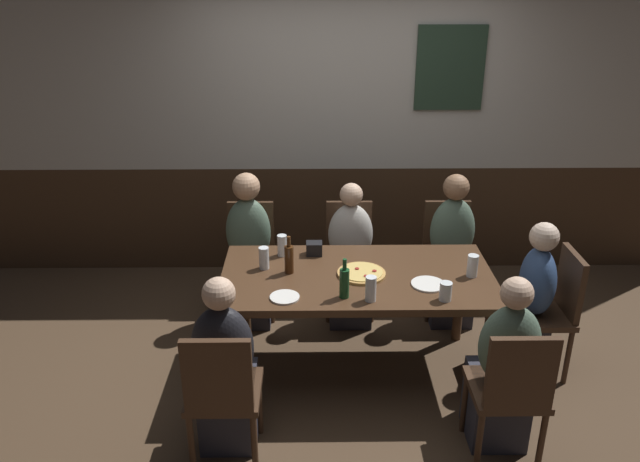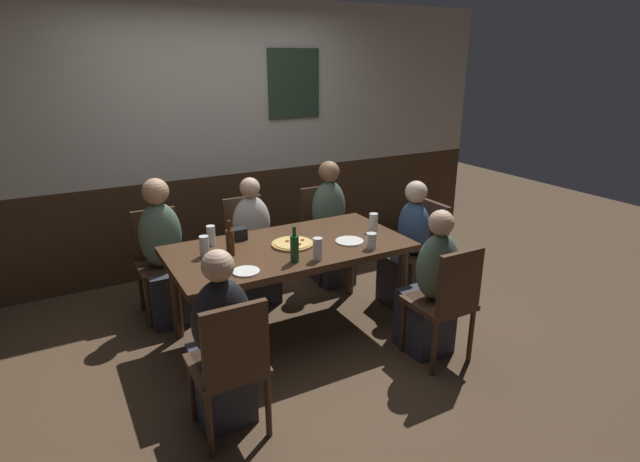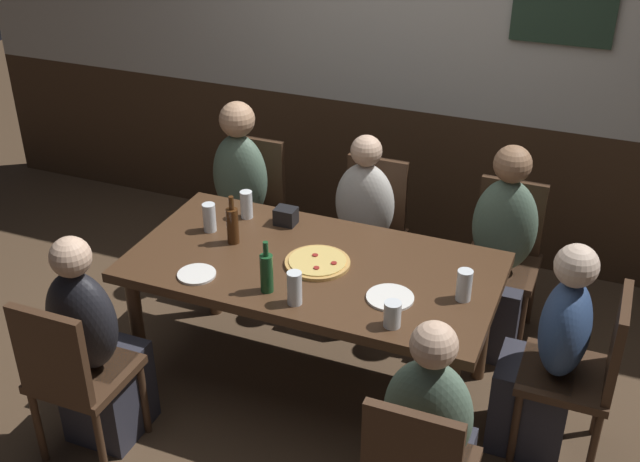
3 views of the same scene
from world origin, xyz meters
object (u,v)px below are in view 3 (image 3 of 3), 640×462
Objects in this scene: pizza at (318,262)px; highball_clear at (295,289)px; chair_head_east at (586,368)px; dining_table at (313,277)px; person_left_near at (96,357)px; pint_glass_amber at (464,286)px; chair_left_near at (72,372)px; beer_bottle_brown at (233,225)px; person_right_near at (427,451)px; chair_mid_far at (370,225)px; chair_right_far at (504,251)px; pint_glass_pale at (392,316)px; chair_left_far at (251,202)px; plate_white_small at (197,274)px; person_head_east at (546,366)px; plate_white_large at (390,298)px; person_right_far at (498,266)px; person_mid_far at (361,244)px; condiment_caddy at (286,216)px; beer_bottle_green at (267,272)px; pint_glass_stout at (247,206)px; beer_glass_tall at (210,219)px; person_left_far at (238,213)px.

highball_clear reaches higher than pizza.
dining_table is at bearing 180.00° from chair_head_east.
person_left_near is 1.69m from pint_glass_amber.
beer_bottle_brown is at bearing 69.64° from chair_left_near.
person_right_near is 1.07m from pizza.
chair_right_far is (0.78, 0.00, 0.00)m from chair_mid_far.
person_right_near is at bearing -53.27° from pint_glass_pale.
highball_clear is (-1.24, -0.34, 0.32)m from chair_head_east.
chair_left_far is 2.22m from person_right_near.
person_left_near is 1.11m from pizza.
person_left_near is 7.03× the size of highball_clear.
chair_head_east reaches higher than plate_white_small.
plate_white_small is at bearing -169.10° from person_head_east.
person_head_east reaches higher than plate_white_large.
chair_mid_far is at bearing 168.27° from person_right_far.
chair_mid_far is at bearing 90.00° from person_mid_far.
person_right_near is 7.48× the size of pint_glass_amber.
highball_clear is at bearing -62.73° from condiment_caddy.
person_head_east is at bearing -37.56° from chair_mid_far.
chair_left_far is (-0.78, 0.00, 0.00)m from chair_mid_far.
beer_bottle_green is (-0.88, -1.01, 0.35)m from person_right_far.
pint_glass_amber reaches higher than chair_left_near.
person_right_far is 2.11m from person_left_near.
person_right_near is at bearing -45.48° from chair_left_far.
pizza is at bearing -29.73° from pint_glass_stout.
chair_mid_far is at bearing 51.88° from beer_glass_tall.
person_left_near reaches higher than plate_white_small.
beer_bottle_green is at bearing 31.21° from person_left_near.
beer_bottle_green is at bearing -43.91° from beer_bottle_brown.
highball_clear is at bearing -120.74° from chair_right_far.
pint_glass_stout reaches higher than chair_head_east.
dining_table is 5.63× the size of pizza.
person_left_far is 0.83m from beer_bottle_brown.
person_left_far is (-1.56, 1.42, 0.05)m from person_right_near.
dining_table is 11.78× the size of beer_glass_tall.
condiment_caddy is at bearing -116.13° from chair_mid_far.
pint_glass_stout is at bearing -64.27° from chair_left_far.
person_left_near is (0.00, 0.16, -0.03)m from chair_left_near.
beer_bottle_brown is (-0.44, -0.68, 0.38)m from person_mid_far.
plate_white_large is (-0.34, 0.56, 0.29)m from person_right_near.
chair_right_far is 0.75× the size of person_right_far.
person_left_near is (-0.78, -1.58, -0.03)m from chair_mid_far.
chair_left_far reaches higher than pint_glass_pale.
person_mid_far is at bearing 55.37° from condiment_caddy.
pint_glass_pale is at bearing -102.74° from chair_right_far.
person_left_near is 9.56× the size of pint_glass_pale.
pizza is 2.70× the size of pint_glass_pale.
pint_glass_stout reaches higher than pint_glass_pale.
condiment_caddy is at bearing 106.48° from beer_bottle_green.
person_left_near reaches higher than highball_clear.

